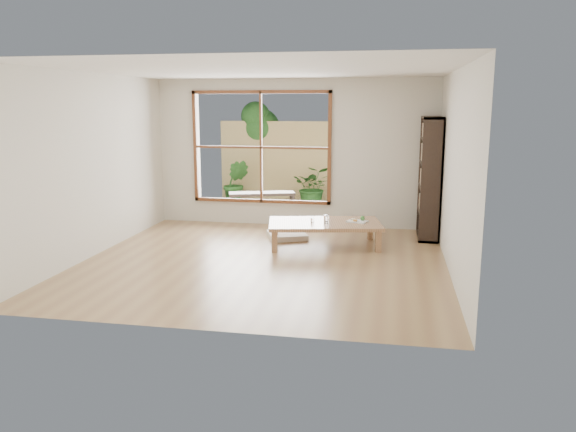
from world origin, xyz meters
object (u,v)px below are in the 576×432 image
object	(u,v)px
bookshelf	(430,178)
low_table	(325,225)
food_tray	(358,221)
garden_bench	(262,195)

from	to	relation	value
bookshelf	low_table	bearing A→B (deg)	-151.43
low_table	food_tray	world-z (taller)	food_tray
garden_bench	bookshelf	bearing A→B (deg)	-43.22
low_table	food_tray	xyz separation A→B (m)	(0.51, 0.11, 0.07)
bookshelf	food_tray	world-z (taller)	bookshelf
low_table	garden_bench	bearing A→B (deg)	112.33
food_tray	low_table	bearing A→B (deg)	-148.30
low_table	garden_bench	size ratio (longest dim) A/B	1.38
bookshelf	garden_bench	bearing A→B (deg)	155.03
low_table	food_tray	size ratio (longest dim) A/B	5.33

